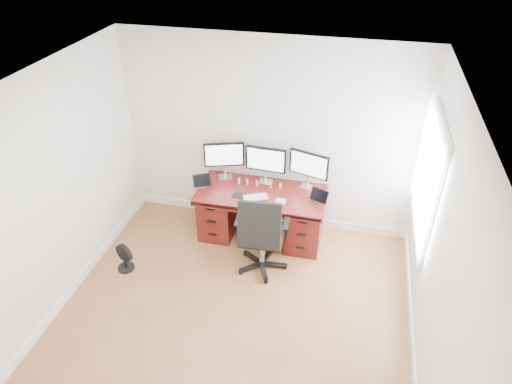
% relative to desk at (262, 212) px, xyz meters
% --- Properties ---
extents(ground, '(4.50, 4.50, 0.00)m').
position_rel_desk_xyz_m(ground, '(0.00, -1.83, -0.40)').
color(ground, brown).
rests_on(ground, ground).
extents(back_wall, '(4.00, 0.10, 2.70)m').
position_rel_desk_xyz_m(back_wall, '(0.00, 0.42, 0.95)').
color(back_wall, silver).
rests_on(back_wall, ground).
extents(right_wall, '(0.10, 4.50, 2.70)m').
position_rel_desk_xyz_m(right_wall, '(2.00, -1.72, 0.95)').
color(right_wall, silver).
rests_on(right_wall, ground).
extents(desk, '(1.70, 0.80, 0.75)m').
position_rel_desk_xyz_m(desk, '(0.00, 0.00, 0.00)').
color(desk, '#531310').
rests_on(desk, ground).
extents(office_chair, '(0.68, 0.66, 1.16)m').
position_rel_desk_xyz_m(office_chair, '(0.15, -0.68, -0.02)').
color(office_chair, black).
rests_on(office_chair, ground).
extents(floor_fan, '(0.26, 0.22, 0.37)m').
position_rel_desk_xyz_m(floor_fan, '(-1.56, -1.07, -0.22)').
color(floor_fan, black).
rests_on(floor_fan, ground).
extents(monitor_left, '(0.53, 0.21, 0.53)m').
position_rel_desk_xyz_m(monitor_left, '(-0.58, 0.24, 0.68)').
color(monitor_left, silver).
rests_on(monitor_left, desk).
extents(monitor_center, '(0.55, 0.15, 0.53)m').
position_rel_desk_xyz_m(monitor_center, '(-0.00, 0.24, 0.68)').
color(monitor_center, silver).
rests_on(monitor_center, desk).
extents(monitor_right, '(0.54, 0.19, 0.53)m').
position_rel_desk_xyz_m(monitor_right, '(0.58, 0.24, 0.68)').
color(monitor_right, silver).
rests_on(monitor_right, desk).
extents(tablet_left, '(0.24, 0.17, 0.19)m').
position_rel_desk_xyz_m(tablet_left, '(-0.81, -0.08, 0.43)').
color(tablet_left, silver).
rests_on(tablet_left, desk).
extents(tablet_right, '(0.25, 0.16, 0.19)m').
position_rel_desk_xyz_m(tablet_right, '(0.77, -0.08, 0.43)').
color(tablet_right, silver).
rests_on(tablet_right, desk).
extents(keyboard, '(0.34, 0.25, 0.01)m').
position_rel_desk_xyz_m(keyboard, '(-0.05, -0.17, 0.36)').
color(keyboard, white).
rests_on(keyboard, desk).
extents(trackpad, '(0.14, 0.14, 0.01)m').
position_rel_desk_xyz_m(trackpad, '(0.29, -0.19, 0.35)').
color(trackpad, '#B6B8BD').
rests_on(trackpad, desk).
extents(drawing_tablet, '(0.23, 0.15, 0.01)m').
position_rel_desk_xyz_m(drawing_tablet, '(-0.24, -0.17, 0.35)').
color(drawing_tablet, black).
rests_on(drawing_tablet, desk).
extents(phone, '(0.15, 0.11, 0.01)m').
position_rel_desk_xyz_m(phone, '(-0.00, -0.07, 0.35)').
color(phone, black).
rests_on(phone, desk).
extents(figurine_blue, '(0.04, 0.04, 0.09)m').
position_rel_desk_xyz_m(figurine_blue, '(-0.35, 0.12, 0.40)').
color(figurine_blue, '#558EE4').
rests_on(figurine_blue, desk).
extents(figurine_purple, '(0.04, 0.04, 0.09)m').
position_rel_desk_xyz_m(figurine_purple, '(-0.23, 0.12, 0.40)').
color(figurine_purple, '#A75DE1').
rests_on(figurine_purple, desk).
extents(figurine_pink, '(0.04, 0.04, 0.09)m').
position_rel_desk_xyz_m(figurine_pink, '(-0.10, 0.12, 0.40)').
color(figurine_pink, pink).
rests_on(figurine_pink, desk).
extents(figurine_orange, '(0.04, 0.04, 0.09)m').
position_rel_desk_xyz_m(figurine_orange, '(0.09, 0.12, 0.40)').
color(figurine_orange, '#F0A845').
rests_on(figurine_orange, desk).
extents(figurine_yellow, '(0.04, 0.04, 0.09)m').
position_rel_desk_xyz_m(figurine_yellow, '(0.23, 0.12, 0.40)').
color(figurine_yellow, tan).
rests_on(figurine_yellow, desk).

